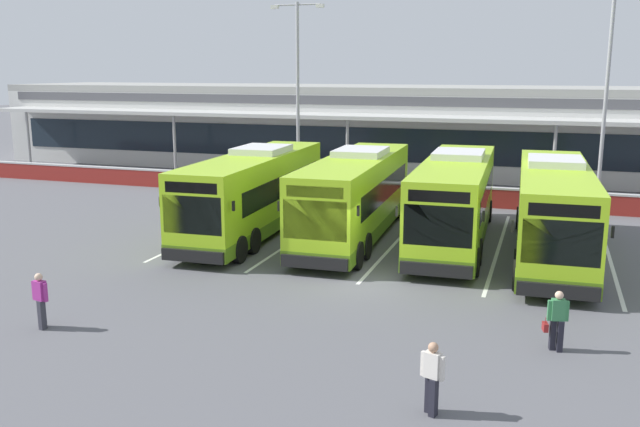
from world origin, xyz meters
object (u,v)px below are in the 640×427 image
coach_bus_leftmost (255,194)px  pedestrian_with_handbag (557,319)px  coach_bus_right_centre (553,212)px  pedestrian_child (432,376)px  coach_bus_centre (455,201)px  lamp_post_centre (607,87)px  coach_bus_left_centre (355,197)px  lamp_post_west (298,85)px  pedestrian_in_dark_coat (40,299)px

coach_bus_leftmost → pedestrian_with_handbag: (12.72, -9.47, -0.93)m
coach_bus_right_centre → pedestrian_with_handbag: bearing=-89.0°
coach_bus_right_centre → pedestrian_child: bearing=-99.5°
coach_bus_leftmost → pedestrian_with_handbag: bearing=-36.7°
coach_bus_centre → lamp_post_centre: bearing=58.4°
coach_bus_left_centre → pedestrian_child: bearing=-68.3°
lamp_post_centre → coach_bus_centre: bearing=-121.6°
pedestrian_with_handbag → lamp_post_west: (-14.87, 20.82, 5.43)m
coach_bus_right_centre → pedestrian_in_dark_coat: (-13.59, -12.48, -0.91)m
pedestrian_in_dark_coat → lamp_post_centre: (15.88, 23.62, 5.42)m
coach_bus_left_centre → pedestrian_with_handbag: bearing=-50.7°
coach_bus_centre → pedestrian_child: 15.04m
pedestrian_with_handbag → lamp_post_west: lamp_post_west is taller
coach_bus_leftmost → coach_bus_right_centre: bearing=0.1°
pedestrian_with_handbag → pedestrian_in_dark_coat: (-13.76, -2.99, 0.02)m
coach_bus_centre → pedestrian_with_handbag: bearing=-68.9°
coach_bus_centre → pedestrian_with_handbag: 11.35m
pedestrian_child → pedestrian_with_handbag: bearing=60.3°
coach_bus_centre → lamp_post_centre: lamp_post_centre is taller
coach_bus_left_centre → pedestrian_in_dark_coat: bearing=-112.8°
coach_bus_left_centre → pedestrian_child: 15.58m
coach_bus_right_centre → pedestrian_in_dark_coat: coach_bus_right_centre is taller
pedestrian_in_dark_coat → pedestrian_child: 11.34m
coach_bus_left_centre → coach_bus_centre: 4.22m
pedestrian_child → lamp_post_centre: bearing=79.5°
lamp_post_west → coach_bus_centre: bearing=-43.5°
lamp_post_centre → coach_bus_right_centre: bearing=-101.6°
coach_bus_right_centre → pedestrian_with_handbag: 9.54m
coach_bus_leftmost → coach_bus_centre: same height
coach_bus_centre → coach_bus_right_centre: same height
coach_bus_leftmost → pedestrian_with_handbag: coach_bus_leftmost is taller
pedestrian_child → lamp_post_west: lamp_post_west is taller
coach_bus_centre → coach_bus_right_centre: 4.04m
pedestrian_child → coach_bus_centre: bearing=96.0°
lamp_post_west → lamp_post_centre: bearing=-0.6°
coach_bus_right_centre → lamp_post_centre: lamp_post_centre is taller
pedestrian_child → lamp_post_west: 28.59m
coach_bus_leftmost → lamp_post_west: size_ratio=1.11×
coach_bus_centre → coach_bus_leftmost: bearing=-172.8°
coach_bus_centre → pedestrian_with_handbag: size_ratio=7.55×
coach_bus_centre → pedestrian_in_dark_coat: coach_bus_centre is taller
pedestrian_with_handbag → pedestrian_in_dark_coat: 14.08m
coach_bus_centre → lamp_post_centre: 12.65m
lamp_post_west → pedestrian_child: bearing=-63.8°
pedestrian_child → lamp_post_west: size_ratio=0.15×
pedestrian_with_handbag → lamp_post_centre: lamp_post_centre is taller
coach_bus_leftmost → pedestrian_with_handbag: size_ratio=7.55×
coach_bus_centre → lamp_post_west: lamp_post_west is taller
coach_bus_leftmost → coach_bus_left_centre: same height
coach_bus_right_centre → lamp_post_west: (-14.71, 11.33, 4.50)m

